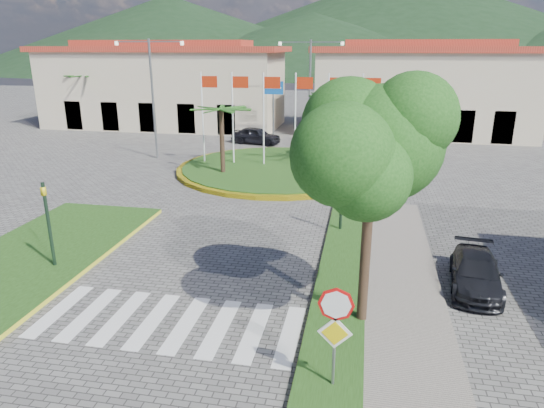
% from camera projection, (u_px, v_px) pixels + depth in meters
% --- Properties ---
extents(sidewalk_right, '(4.00, 28.00, 0.15)m').
position_uv_depth(sidewalk_right, '(381.00, 393.00, 10.93)').
color(sidewalk_right, gray).
rests_on(sidewalk_right, ground).
extents(verge_right, '(1.60, 28.00, 0.18)m').
position_uv_depth(verge_right, '(328.00, 386.00, 11.14)').
color(verge_right, '#204012').
rests_on(verge_right, ground).
extents(median_left, '(5.00, 14.00, 0.18)m').
position_uv_depth(median_left, '(13.00, 270.00, 16.90)').
color(median_left, '#204012').
rests_on(median_left, ground).
extents(crosswalk, '(8.00, 3.00, 0.01)m').
position_uv_depth(crosswalk, '(166.00, 322.00, 13.89)').
color(crosswalk, silver).
rests_on(crosswalk, ground).
extents(roundabout_island, '(12.70, 12.70, 6.00)m').
position_uv_depth(roundabout_island, '(278.00, 168.00, 30.64)').
color(roundabout_island, yellow).
rests_on(roundabout_island, ground).
extents(stop_sign, '(0.80, 0.11, 2.65)m').
position_uv_depth(stop_sign, '(335.00, 323.00, 10.56)').
color(stop_sign, slate).
rests_on(stop_sign, ground).
extents(deciduous_tree, '(3.60, 3.60, 6.80)m').
position_uv_depth(deciduous_tree, '(373.00, 144.00, 12.23)').
color(deciduous_tree, black).
rests_on(deciduous_tree, ground).
extents(traffic_light_left, '(0.15, 0.18, 3.20)m').
position_uv_depth(traffic_light_left, '(48.00, 218.00, 16.56)').
color(traffic_light_left, black).
rests_on(traffic_light_left, ground).
extents(traffic_light_right, '(0.15, 0.18, 3.20)m').
position_uv_depth(traffic_light_right, '(342.00, 189.00, 19.95)').
color(traffic_light_right, black).
rests_on(traffic_light_right, ground).
extents(traffic_light_far, '(0.18, 0.15, 3.20)m').
position_uv_depth(traffic_light_far, '(406.00, 134.00, 32.39)').
color(traffic_light_far, black).
rests_on(traffic_light_far, ground).
extents(direction_sign_west, '(1.60, 0.14, 5.20)m').
position_uv_depth(direction_sign_west, '(273.00, 99.00, 38.33)').
color(direction_sign_west, slate).
rests_on(direction_sign_west, ground).
extents(direction_sign_east, '(1.60, 0.14, 5.20)m').
position_uv_depth(direction_sign_east, '(337.00, 100.00, 37.43)').
color(direction_sign_east, slate).
rests_on(direction_sign_east, ground).
extents(street_lamp_centre, '(4.80, 0.16, 8.00)m').
position_uv_depth(street_lamp_centre, '(310.00, 88.00, 36.58)').
color(street_lamp_centre, slate).
rests_on(street_lamp_centre, ground).
extents(street_lamp_west, '(4.80, 0.16, 8.00)m').
position_uv_depth(street_lamp_west, '(153.00, 93.00, 32.78)').
color(street_lamp_west, slate).
rests_on(street_lamp_west, ground).
extents(building_left, '(23.32, 9.54, 8.05)m').
position_uv_depth(building_left, '(165.00, 85.00, 46.93)').
color(building_left, beige).
rests_on(building_left, ground).
extents(building_right, '(19.08, 9.54, 8.05)m').
position_uv_depth(building_right, '(422.00, 89.00, 42.62)').
color(building_right, beige).
rests_on(building_right, ground).
extents(hill_far_west, '(140.00, 140.00, 22.00)m').
position_uv_depth(hill_far_west, '(169.00, 34.00, 147.29)').
color(hill_far_west, black).
rests_on(hill_far_west, ground).
extents(hill_far_mid, '(180.00, 180.00, 30.00)m').
position_uv_depth(hill_far_mid, '(403.00, 21.00, 152.13)').
color(hill_far_mid, black).
rests_on(hill_far_mid, ground).
extents(hill_near_back, '(110.00, 110.00, 16.00)m').
position_uv_depth(hill_near_back, '(313.00, 44.00, 130.80)').
color(hill_near_back, black).
rests_on(hill_near_back, ground).
extents(white_van, '(4.92, 3.42, 1.25)m').
position_uv_depth(white_van, '(189.00, 124.00, 45.07)').
color(white_van, white).
rests_on(white_van, ground).
extents(car_dark_a, '(4.22, 2.43, 1.35)m').
position_uv_depth(car_dark_a, '(256.00, 135.00, 38.97)').
color(car_dark_a, black).
rests_on(car_dark_a, ground).
extents(car_dark_b, '(4.20, 2.71, 1.31)m').
position_uv_depth(car_dark_b, '(350.00, 130.00, 41.56)').
color(car_dark_b, black).
rests_on(car_dark_b, ground).
extents(car_side_right, '(1.97, 3.90, 1.09)m').
position_uv_depth(car_side_right, '(476.00, 272.00, 15.71)').
color(car_side_right, black).
rests_on(car_side_right, ground).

